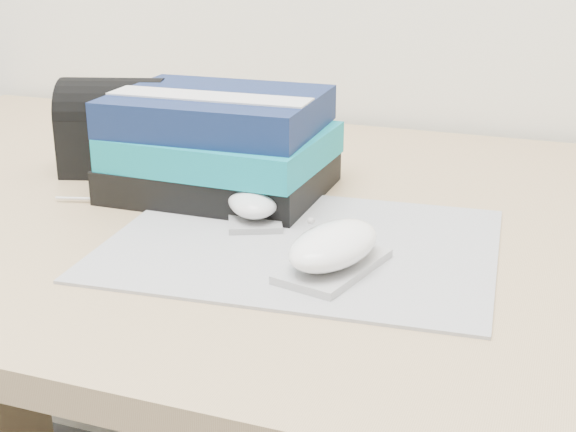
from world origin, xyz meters
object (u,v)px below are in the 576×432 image
(mouse_front, at_px, (334,249))
(pouch, at_px, (115,127))
(book_stack, at_px, (221,144))
(mouse_rear, at_px, (254,202))
(desk, at_px, (373,374))

(mouse_front, bearing_deg, pouch, 149.31)
(book_stack, bearing_deg, mouse_rear, -46.30)
(desk, relative_size, mouse_front, 12.56)
(mouse_front, relative_size, pouch, 0.85)
(mouse_rear, height_order, mouse_front, mouse_front)
(book_stack, distance_m, pouch, 0.17)
(desk, bearing_deg, book_stack, -167.51)
(desk, xyz_separation_m, mouse_front, (0.01, -0.22, 0.26))
(mouse_rear, height_order, pouch, pouch)
(mouse_rear, bearing_deg, desk, 46.86)
(mouse_rear, distance_m, pouch, 0.26)
(desk, height_order, pouch, pouch)
(desk, xyz_separation_m, pouch, (-0.35, -0.01, 0.29))
(mouse_front, height_order, pouch, pouch)
(mouse_rear, relative_size, book_stack, 0.46)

